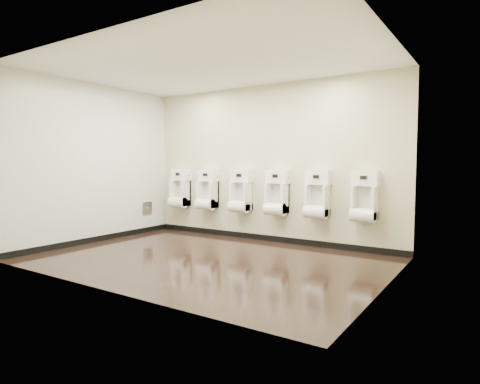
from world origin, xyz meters
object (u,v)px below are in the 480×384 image
at_px(urinal_1, 207,193).
at_px(urinal_5, 364,200).
at_px(urinal_3, 277,196).
at_px(access_panel, 147,208).
at_px(urinal_2, 241,194).
at_px(urinal_4, 317,198).
at_px(urinal_0, 180,191).

bearing_deg(urinal_1, urinal_5, 0.00).
xyz_separation_m(urinal_3, urinal_5, (1.52, 0.00, 0.00)).
distance_m(access_panel, urinal_2, 2.08).
distance_m(access_panel, urinal_5, 4.31).
relative_size(access_panel, urinal_2, 0.32).
bearing_deg(urinal_3, urinal_2, 180.00).
bearing_deg(urinal_2, urinal_5, 0.00).
height_order(urinal_2, urinal_4, same).
relative_size(urinal_0, urinal_5, 1.00).
bearing_deg(urinal_0, urinal_1, 0.00).
bearing_deg(urinal_0, urinal_5, 0.00).
relative_size(urinal_0, urinal_4, 1.00).
height_order(urinal_0, urinal_2, same).
xyz_separation_m(urinal_1, urinal_3, (1.53, 0.00, 0.00)).
distance_m(urinal_2, urinal_4, 1.50).
xyz_separation_m(access_panel, urinal_5, (4.28, 0.41, 0.33)).
bearing_deg(urinal_1, access_panel, -161.51).
bearing_deg(urinal_4, urinal_3, 180.00).
bearing_deg(access_panel, urinal_4, 6.69).
xyz_separation_m(urinal_2, urinal_5, (2.27, 0.00, 0.00)).
distance_m(urinal_1, urinal_2, 0.78).
xyz_separation_m(urinal_4, urinal_5, (0.77, 0.00, 0.00)).
distance_m(urinal_3, urinal_5, 1.52).
bearing_deg(urinal_5, urinal_1, 180.00).
bearing_deg(urinal_5, urinal_4, 180.00).
xyz_separation_m(urinal_0, urinal_2, (1.49, 0.00, 0.00)).
bearing_deg(urinal_2, urinal_4, 0.00).
height_order(urinal_0, urinal_4, same).
xyz_separation_m(access_panel, urinal_1, (1.23, 0.41, 0.33)).
bearing_deg(access_panel, urinal_2, 11.58).
bearing_deg(urinal_0, urinal_2, 0.00).
height_order(urinal_3, urinal_5, same).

